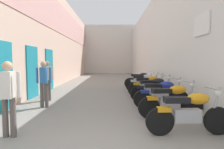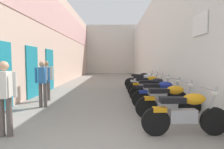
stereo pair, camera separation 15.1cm
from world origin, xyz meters
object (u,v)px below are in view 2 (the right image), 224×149
object	(u,v)px
motorcycle_second	(169,100)
pedestrian_by_doorway	(5,93)
motorcycle_sixth	(144,82)
pedestrian_mid_alley	(43,80)
motorcycle_seventh	(141,80)
motorcycle_fourth	(153,88)
motorcycle_third	(160,93)
motorcycle_fifth	(148,85)
pedestrian_further_down	(46,78)
motorcycle_nearest	(186,112)

from	to	relation	value
motorcycle_second	pedestrian_by_doorway	distance (m)	4.01
motorcycle_sixth	pedestrian_mid_alley	bearing A→B (deg)	-141.09
motorcycle_seventh	motorcycle_fourth	bearing A→B (deg)	-90.00
motorcycle_third	motorcycle_fourth	world-z (taller)	same
motorcycle_fourth	motorcycle_fifth	size ratio (longest dim) A/B	1.00
motorcycle_fourth	motorcycle_sixth	world-z (taller)	same
motorcycle_third	pedestrian_further_down	bearing A→B (deg)	163.81
motorcycle_second	pedestrian_by_doorway	world-z (taller)	pedestrian_by_doorway
motorcycle_sixth	pedestrian_by_doorway	bearing A→B (deg)	-123.34
pedestrian_further_down	motorcycle_fourth	bearing A→B (deg)	-1.06
motorcycle_nearest	motorcycle_second	xyz separation A→B (m)	(-0.00, 1.23, 0.00)
motorcycle_nearest	pedestrian_by_doorway	size ratio (longest dim) A/B	1.18
motorcycle_seventh	motorcycle_second	bearing A→B (deg)	-90.00
motorcycle_nearest	pedestrian_further_down	size ratio (longest dim) A/B	1.18
motorcycle_fifth	motorcycle_sixth	xyz separation A→B (m)	(-0.00, 1.14, 0.00)
motorcycle_fifth	pedestrian_by_doorway	size ratio (longest dim) A/B	1.18
motorcycle_nearest	motorcycle_third	distance (m)	2.30
motorcycle_sixth	pedestrian_by_doorway	world-z (taller)	pedestrian_by_doorway
motorcycle_second	motorcycle_sixth	distance (m)	4.38
motorcycle_nearest	motorcycle_second	bearing A→B (deg)	90.00
motorcycle_third	pedestrian_by_doorway	xyz separation A→B (m)	(-3.76, -2.41, 0.42)
motorcycle_sixth	pedestrian_further_down	size ratio (longest dim) A/B	1.17
motorcycle_third	motorcycle_seventh	bearing A→B (deg)	90.00
motorcycle_nearest	pedestrian_by_doorway	xyz separation A→B (m)	(-3.76, -0.10, 0.42)
motorcycle_second	pedestrian_mid_alley	distance (m)	4.14
motorcycle_fifth	motorcycle_seventh	xyz separation A→B (m)	(-0.00, 2.36, 0.00)
motorcycle_fifth	pedestrian_further_down	xyz separation A→B (m)	(-4.21, -0.94, 0.42)
motorcycle_third	motorcycle_fifth	distance (m)	2.16
motorcycle_second	motorcycle_fifth	distance (m)	3.23
motorcycle_nearest	motorcycle_sixth	size ratio (longest dim) A/B	1.00
motorcycle_seventh	motorcycle_third	bearing A→B (deg)	-90.00
motorcycle_third	motorcycle_seventh	xyz separation A→B (m)	(-0.00, 4.52, 0.00)
motorcycle_second	pedestrian_by_doorway	bearing A→B (deg)	-160.40
motorcycle_fourth	motorcycle_sixth	distance (m)	2.16
motorcycle_third	motorcycle_sixth	world-z (taller)	same
motorcycle_fifth	motorcycle_third	bearing A→B (deg)	-90.00
motorcycle_second	motorcycle_nearest	bearing A→B (deg)	-90.00
motorcycle_fourth	motorcycle_fifth	bearing A→B (deg)	90.00
motorcycle_sixth	motorcycle_seventh	distance (m)	1.21
motorcycle_second	motorcycle_fifth	world-z (taller)	same
motorcycle_nearest	pedestrian_mid_alley	size ratio (longest dim) A/B	1.18
motorcycle_second	motorcycle_seventh	world-z (taller)	same
pedestrian_by_doorway	motorcycle_third	bearing A→B (deg)	32.64
pedestrian_mid_alley	pedestrian_further_down	world-z (taller)	same
pedestrian_further_down	motorcycle_sixth	bearing A→B (deg)	26.36
motorcycle_fifth	pedestrian_mid_alley	xyz separation A→B (m)	(-3.94, -2.04, 0.42)
motorcycle_third	motorcycle_second	bearing A→B (deg)	-90.00
motorcycle_seventh	pedestrian_mid_alley	bearing A→B (deg)	-131.88
motorcycle_third	motorcycle_sixth	bearing A→B (deg)	90.00
motorcycle_third	motorcycle_nearest	bearing A→B (deg)	-90.00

